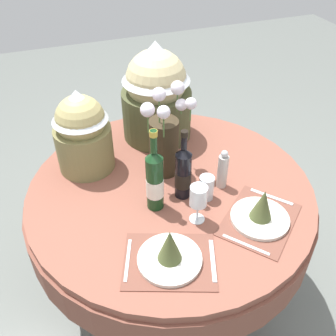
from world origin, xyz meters
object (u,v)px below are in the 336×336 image
(wine_bottle_left, at_px, (183,172))
(wine_bottle_centre, at_px, (155,180))
(tumbler_near_left, at_px, (206,188))
(flower_vase, at_px, (165,139))
(gift_tub_back_centre, at_px, (156,89))
(dining_table, at_px, (170,206))
(pepper_mill, at_px, (223,170))
(place_setting_right, at_px, (261,212))
(gift_tub_back_left, at_px, (82,128))
(place_setting_left, at_px, (170,253))
(wine_glass_right, at_px, (198,197))

(wine_bottle_left, bearing_deg, wine_bottle_centre, -169.43)
(tumbler_near_left, bearing_deg, flower_vase, 113.99)
(tumbler_near_left, xyz_separation_m, gift_tub_back_centre, (-0.04, 0.55, 0.21))
(flower_vase, bearing_deg, dining_table, -96.97)
(flower_vase, bearing_deg, pepper_mill, -43.09)
(pepper_mill, bearing_deg, place_setting_right, -77.93)
(gift_tub_back_centre, bearing_deg, gift_tub_back_left, -160.46)
(place_setting_left, distance_m, tumbler_near_left, 0.38)
(gift_tub_back_left, bearing_deg, gift_tub_back_centre, 19.54)
(wine_glass_right, bearing_deg, tumbler_near_left, 50.70)
(wine_bottle_centre, height_order, pepper_mill, wine_bottle_centre)
(dining_table, xyz_separation_m, wine_bottle_centre, (-0.11, -0.10, 0.28))
(dining_table, xyz_separation_m, pepper_mill, (0.22, -0.08, 0.22))
(place_setting_left, bearing_deg, dining_table, 69.21)
(place_setting_right, height_order, tumbler_near_left, place_setting_right)
(dining_table, distance_m, place_setting_left, 0.46)
(place_setting_right, distance_m, gift_tub_back_centre, 0.80)
(flower_vase, relative_size, gift_tub_back_left, 1.08)
(dining_table, distance_m, wine_bottle_centre, 0.31)
(flower_vase, relative_size, pepper_mill, 2.24)
(tumbler_near_left, height_order, gift_tub_back_centre, gift_tub_back_centre)
(flower_vase, bearing_deg, tumbler_near_left, -66.01)
(dining_table, bearing_deg, tumbler_near_left, -46.22)
(place_setting_left, bearing_deg, pepper_mill, 40.69)
(wine_bottle_left, relative_size, tumbler_near_left, 2.96)
(place_setting_right, height_order, wine_bottle_left, wine_bottle_left)
(gift_tub_back_left, bearing_deg, tumbler_near_left, -42.16)
(wine_bottle_centre, distance_m, tumbler_near_left, 0.24)
(place_setting_left, relative_size, flower_vase, 0.93)
(place_setting_right, xyz_separation_m, flower_vase, (-0.26, 0.44, 0.14))
(place_setting_left, height_order, wine_bottle_left, wine_bottle_left)
(wine_bottle_left, height_order, tumbler_near_left, wine_bottle_left)
(wine_bottle_left, bearing_deg, pepper_mill, -1.46)
(gift_tub_back_centre, bearing_deg, place_setting_right, -75.77)
(pepper_mill, xyz_separation_m, gift_tub_back_centre, (-0.14, 0.50, 0.18))
(wine_glass_right, height_order, gift_tub_back_left, gift_tub_back_left)
(place_setting_right, relative_size, tumbler_near_left, 3.78)
(place_setting_left, xyz_separation_m, wine_bottle_centre, (0.04, 0.29, 0.10))
(pepper_mill, bearing_deg, gift_tub_back_centre, 105.29)
(place_setting_right, bearing_deg, pepper_mill, 102.07)
(gift_tub_back_left, xyz_separation_m, gift_tub_back_centre, (0.41, 0.14, 0.06))
(gift_tub_back_centre, bearing_deg, pepper_mill, -74.71)
(flower_vase, height_order, wine_glass_right, flower_vase)
(dining_table, relative_size, wine_glass_right, 7.51)
(wine_bottle_left, height_order, gift_tub_back_left, gift_tub_back_left)
(wine_bottle_left, bearing_deg, flower_vase, 95.02)
(gift_tub_back_centre, bearing_deg, place_setting_left, -105.73)
(place_setting_left, height_order, flower_vase, flower_vase)
(wine_glass_right, distance_m, gift_tub_back_left, 0.63)
(pepper_mill, bearing_deg, wine_bottle_left, 178.54)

